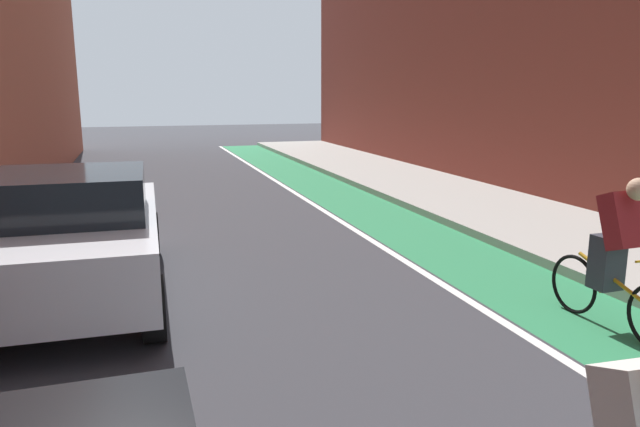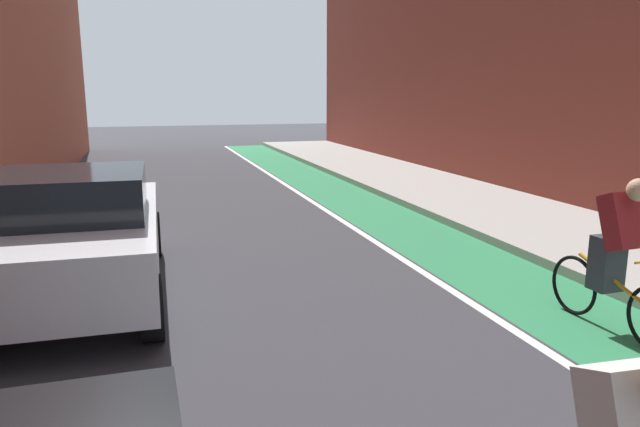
# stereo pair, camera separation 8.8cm
# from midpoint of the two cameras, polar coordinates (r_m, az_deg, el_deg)

# --- Properties ---
(ground_plane) EXTENTS (71.14, 71.14, 0.00)m
(ground_plane) POSITION_cam_midpoint_polar(r_m,az_deg,el_deg) (8.81, -4.94, -4.08)
(ground_plane) COLOR #38383D
(bike_lane_paint) EXTENTS (1.60, 32.34, 0.00)m
(bike_lane_paint) POSITION_cam_midpoint_polar(r_m,az_deg,el_deg) (11.49, 6.55, -0.36)
(bike_lane_paint) COLOR #2D8451
(bike_lane_paint) RESTS_ON ground
(lane_divider_stripe) EXTENTS (0.12, 32.34, 0.00)m
(lane_divider_stripe) POSITION_cam_midpoint_polar(r_m,az_deg,el_deg) (11.17, 2.31, -0.64)
(lane_divider_stripe) COLOR white
(lane_divider_stripe) RESTS_ON ground
(sidewalk_right) EXTENTS (3.08, 32.34, 0.14)m
(sidewalk_right) POSITION_cam_midpoint_polar(r_m,az_deg,el_deg) (12.57, 16.41, 0.61)
(sidewalk_right) COLOR #A8A59E
(sidewalk_right) RESTS_ON ground
(parked_sedan_white) EXTENTS (2.02, 4.26, 1.53)m
(parked_sedan_white) POSITION_cam_midpoint_polar(r_m,az_deg,el_deg) (7.39, -22.59, -1.78)
(parked_sedan_white) COLOR silver
(parked_sedan_white) RESTS_ON ground
(cyclist_mid) EXTENTS (0.48, 1.70, 1.61)m
(cyclist_mid) POSITION_cam_midpoint_polar(r_m,az_deg,el_deg) (6.56, 27.23, -3.63)
(cyclist_mid) COLOR black
(cyclist_mid) RESTS_ON ground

